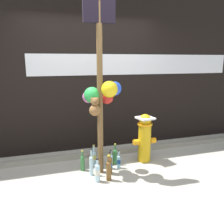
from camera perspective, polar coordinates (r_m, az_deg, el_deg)
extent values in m
plane|color=#ADA899|center=(3.50, -0.28, -16.60)|extent=(14.00, 14.00, 0.00)
cube|color=black|center=(4.50, -5.94, 12.19)|extent=(10.00, 0.20, 3.37)
cube|color=silver|center=(4.69, 6.11, 11.42)|extent=(4.10, 0.01, 0.38)
cube|color=gray|center=(4.33, -4.08, -10.11)|extent=(8.00, 0.12, 0.08)
cylinder|color=brown|center=(3.40, -2.96, 4.59)|extent=(0.08, 0.08, 2.47)
cube|color=black|center=(3.43, -3.19, 23.73)|extent=(0.44, 0.10, 0.36)
sphere|color=blue|center=(3.40, 0.60, 5.71)|extent=(0.21, 0.21, 0.21)
sphere|color=green|center=(3.42, -4.88, 4.14)|extent=(0.24, 0.24, 0.24)
sphere|color=yellow|center=(3.34, -0.61, 5.56)|extent=(0.24, 0.24, 0.24)
sphere|color=#D66BB2|center=(3.55, -5.69, 3.69)|extent=(0.19, 0.19, 0.19)
sphere|color=red|center=(3.57, -1.28, 3.53)|extent=(0.20, 0.20, 0.20)
sphere|color=brown|center=(3.33, -4.17, 0.42)|extent=(0.16, 0.16, 0.16)
sphere|color=brown|center=(3.31, -4.21, 2.55)|extent=(0.12, 0.12, 0.12)
sphere|color=brown|center=(3.29, -4.87, 3.12)|extent=(0.05, 0.05, 0.05)
sphere|color=brown|center=(3.31, -3.57, 3.18)|extent=(0.05, 0.05, 0.05)
sphere|color=brown|center=(3.26, -4.01, 2.40)|extent=(0.04, 0.04, 0.04)
cylinder|color=gold|center=(4.07, 7.89, -7.49)|extent=(0.21, 0.21, 0.64)
cylinder|color=orange|center=(3.97, 8.03, -2.95)|extent=(0.25, 0.25, 0.03)
sphere|color=gold|center=(3.95, 8.06, -1.96)|extent=(0.20, 0.20, 0.20)
cylinder|color=orange|center=(4.00, 5.88, -7.31)|extent=(0.10, 0.10, 0.10)
cylinder|color=orange|center=(4.12, 9.86, -6.81)|extent=(0.10, 0.10, 0.10)
cube|color=white|center=(3.94, 8.08, -1.46)|extent=(0.30, 0.30, 0.03)
cylinder|color=#B2DBEA|center=(3.63, -5.03, -13.01)|extent=(0.06, 0.06, 0.28)
cone|color=#B2DBEA|center=(3.57, -5.08, -10.77)|extent=(0.06, 0.06, 0.02)
cylinder|color=#B2DBEA|center=(3.54, -5.10, -9.86)|extent=(0.02, 0.02, 0.10)
cylinder|color=black|center=(3.52, -5.12, -9.03)|extent=(0.03, 0.03, 0.01)
cylinder|color=#B2DBEA|center=(3.46, -3.56, -14.66)|extent=(0.08, 0.08, 0.25)
cone|color=#B2DBEA|center=(3.40, -3.59, -12.55)|extent=(0.08, 0.08, 0.03)
cylinder|color=#B2DBEA|center=(3.38, -3.60, -11.90)|extent=(0.03, 0.03, 0.05)
cylinder|color=silver|center=(3.45, -3.56, -14.42)|extent=(0.08, 0.08, 0.08)
cylinder|color=black|center=(3.36, -3.61, -11.39)|extent=(0.04, 0.04, 0.01)
cylinder|color=#93CCE0|center=(3.86, -2.99, -11.65)|extent=(0.06, 0.06, 0.24)
cone|color=#93CCE0|center=(3.81, -3.02, -9.79)|extent=(0.06, 0.06, 0.03)
cylinder|color=#93CCE0|center=(3.79, -3.03, -9.01)|extent=(0.03, 0.03, 0.09)
cylinder|color=#1E478C|center=(3.87, -2.99, -11.82)|extent=(0.07, 0.07, 0.08)
cylinder|color=black|center=(3.77, -3.03, -8.31)|extent=(0.03, 0.03, 0.01)
cylinder|color=#93CCE0|center=(3.82, -0.32, -12.10)|extent=(0.06, 0.06, 0.22)
cone|color=#93CCE0|center=(3.77, -0.32, -10.39)|extent=(0.06, 0.06, 0.03)
cylinder|color=#93CCE0|center=(3.76, -0.32, -9.82)|extent=(0.03, 0.03, 0.06)
cylinder|color=#D8C64C|center=(3.83, -0.32, -12.34)|extent=(0.07, 0.07, 0.08)
cylinder|color=black|center=(3.74, -0.32, -9.34)|extent=(0.03, 0.03, 0.01)
cylinder|color=brown|center=(3.48, -0.80, -14.26)|extent=(0.07, 0.07, 0.27)
cone|color=brown|center=(3.42, -0.81, -12.02)|extent=(0.07, 0.07, 0.03)
cylinder|color=brown|center=(3.39, -0.81, -11.22)|extent=(0.04, 0.04, 0.08)
cylinder|color=gold|center=(3.38, -0.81, -10.54)|extent=(0.04, 0.04, 0.01)
cylinder|color=#337038|center=(3.98, 0.73, -10.94)|extent=(0.07, 0.07, 0.24)
cone|color=#337038|center=(3.93, 0.74, -9.14)|extent=(0.07, 0.07, 0.03)
cylinder|color=#337038|center=(3.91, 0.74, -8.42)|extent=(0.03, 0.03, 0.08)
cylinder|color=gold|center=(3.89, 0.74, -7.81)|extent=(0.03, 0.03, 0.01)
cylinder|color=#337038|center=(3.80, -7.17, -12.32)|extent=(0.07, 0.07, 0.23)
cone|color=#337038|center=(3.75, -7.22, -10.54)|extent=(0.07, 0.07, 0.03)
cylinder|color=#337038|center=(3.73, -7.24, -9.91)|extent=(0.03, 0.03, 0.06)
cylinder|color=gold|center=(3.71, -7.26, -9.38)|extent=(0.03, 0.03, 0.01)
cylinder|color=#93CCE0|center=(3.85, 1.64, -12.12)|extent=(0.06, 0.06, 0.20)
cone|color=#93CCE0|center=(3.81, 1.66, -10.62)|extent=(0.06, 0.06, 0.02)
cylinder|color=#93CCE0|center=(3.79, 1.66, -9.97)|extent=(0.02, 0.02, 0.07)
cylinder|color=#1E478C|center=(3.85, 1.65, -11.94)|extent=(0.06, 0.06, 0.07)
cylinder|color=black|center=(3.77, 1.66, -9.38)|extent=(0.02, 0.02, 0.01)
cylinder|color=#B2DBEA|center=(3.97, -4.44, -11.15)|extent=(0.07, 0.07, 0.22)
cone|color=#B2DBEA|center=(3.92, -4.47, -9.48)|extent=(0.07, 0.07, 0.03)
cylinder|color=#B2DBEA|center=(3.90, -4.48, -8.72)|extent=(0.03, 0.03, 0.08)
cylinder|color=#D8C64C|center=(3.96, -4.44, -10.86)|extent=(0.07, 0.07, 0.08)
cylinder|color=gold|center=(3.89, -4.50, -8.07)|extent=(0.04, 0.04, 0.01)
cylinder|color=brown|center=(3.65, -0.53, -13.06)|extent=(0.08, 0.08, 0.26)
cone|color=brown|center=(3.59, -0.54, -11.00)|extent=(0.08, 0.08, 0.03)
cylinder|color=brown|center=(3.57, -0.54, -10.29)|extent=(0.03, 0.03, 0.07)
cylinder|color=#1E478C|center=(3.64, -0.54, -12.71)|extent=(0.08, 0.08, 0.08)
cylinder|color=black|center=(3.56, -0.54, -9.71)|extent=(0.03, 0.03, 0.01)
cube|color=tan|center=(4.85, 12.05, -8.30)|extent=(0.08, 0.11, 0.01)
cube|color=tan|center=(4.10, 0.29, -11.99)|extent=(0.09, 0.11, 0.01)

